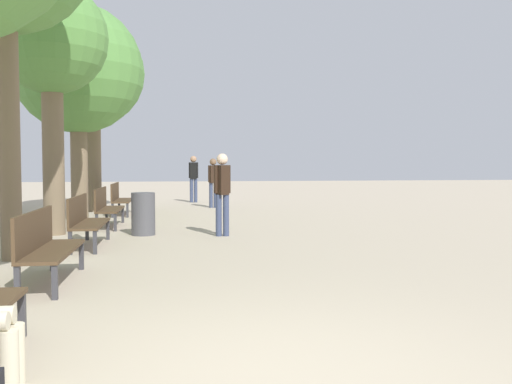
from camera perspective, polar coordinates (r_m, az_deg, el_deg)
ground_plane at (r=4.10m, az=-0.15°, el=-18.21°), size 80.00×80.00×0.00m
bench_row_1 at (r=7.43m, az=-20.40°, el=-4.77°), size 0.47×1.83×0.89m
bench_row_2 at (r=10.42m, az=-16.77°, el=-2.52°), size 0.47×1.83×0.89m
bench_row_3 at (r=13.44m, az=-14.78°, el=-1.27°), size 0.47×1.83×0.89m
bench_row_4 at (r=16.47m, az=-13.52°, el=-0.48°), size 0.47×1.83×0.89m
tree_row_2 at (r=12.53m, az=-19.79°, el=13.80°), size 2.26×2.26×5.11m
tree_row_3 at (r=15.52m, az=-17.41°, el=11.55°), size 3.28×3.28×5.50m
tree_row_4 at (r=17.95m, az=-16.12°, el=11.14°), size 3.11×3.11×5.67m
pedestrian_near at (r=21.02m, az=-6.27°, el=1.62°), size 0.35×0.23×1.71m
pedestrian_mid at (r=18.51m, az=-4.31°, el=1.25°), size 0.32×0.23×1.60m
pedestrian_far at (r=11.39m, az=-3.39°, el=0.31°), size 0.33×0.29×1.65m
trash_bin at (r=11.80m, az=-11.21°, el=-2.16°), size 0.48×0.48×0.86m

